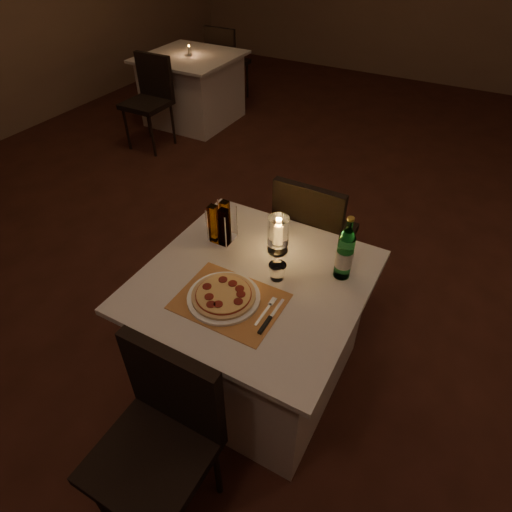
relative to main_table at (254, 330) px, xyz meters
The scene contains 17 objects.
floor 0.69m from the main_table, 84.90° to the left, with size 8.00×10.00×0.02m, color #441F16.
main_table is the anchor object (origin of this frame).
chair_near 0.74m from the main_table, 90.00° to the right, with size 0.42×0.42×0.90m.
chair_far 0.74m from the main_table, 90.00° to the left, with size 0.42×0.42×0.90m.
placemat 0.41m from the main_table, 96.34° to the right, with size 0.45×0.34×0.00m, color #C68344.
plate 0.42m from the main_table, 105.52° to the right, with size 0.32×0.32×0.01m, color white.
pizza 0.44m from the main_table, 105.49° to the right, with size 0.28×0.28×0.02m.
fork 0.43m from the main_table, 45.27° to the right, with size 0.02×0.18×0.00m.
knife 0.46m from the main_table, 49.01° to the right, with size 0.02×0.22×0.01m.
tumbler 0.42m from the main_table, 29.74° to the left, with size 0.08×0.08×0.08m, color white, non-canonical shape.
water_bottle 0.64m from the main_table, 31.98° to the left, with size 0.08×0.08×0.33m.
hurricane_candle 0.53m from the main_table, 88.52° to the left, with size 0.10×0.10×0.20m.
cruet_caddy 0.57m from the main_table, 148.49° to the left, with size 0.12×0.12×0.21m.
neighbor_table_left 3.66m from the main_table, 130.32° to the left, with size 1.00×1.00×0.74m.
neighbor_chair_la 3.16m from the main_table, 138.75° to the left, with size 0.42×0.42×0.90m.
neighbor_chair_lb 4.24m from the main_table, 124.05° to the left, with size 0.42×0.42×0.90m.
neighbor_candle_left 3.68m from the main_table, 130.32° to the left, with size 0.03×0.03×0.11m.
Camera 1 is at (0.65, -1.82, 2.09)m, focal length 30.00 mm.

